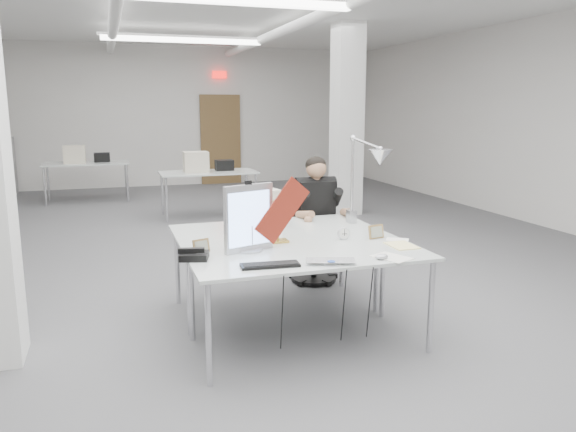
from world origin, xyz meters
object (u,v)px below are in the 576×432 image
(architect_lamp, at_px, (364,176))
(monitor, at_px, (249,218))
(seated_person, at_px, (316,199))
(office_chair, at_px, (314,239))
(bankers_lamp, at_px, (278,221))
(desk_phone, at_px, (194,256))
(desk_main, at_px, (309,254))
(beige_monitor, at_px, (255,208))
(laptop, at_px, (331,264))

(architect_lamp, bearing_deg, monitor, -174.90)
(seated_person, bearing_deg, office_chair, 92.11)
(office_chair, height_order, architect_lamp, architect_lamp)
(bankers_lamp, bearing_deg, monitor, -154.57)
(monitor, xyz_separation_m, bankers_lamp, (0.29, 0.20, -0.08))
(seated_person, distance_m, monitor, 1.67)
(desk_phone, relative_size, architect_lamp, 0.21)
(desk_main, bearing_deg, architect_lamp, 41.13)
(office_chair, relative_size, desk_phone, 4.69)
(monitor, relative_size, bankers_lamp, 1.43)
(beige_monitor, bearing_deg, bankers_lamp, -95.66)
(office_chair, distance_m, architect_lamp, 1.17)
(monitor, height_order, desk_phone, monitor)
(seated_person, relative_size, architect_lamp, 0.87)
(office_chair, relative_size, architect_lamp, 0.99)
(office_chair, xyz_separation_m, seated_person, (0.00, -0.05, 0.43))
(bankers_lamp, distance_m, architect_lamp, 0.97)
(laptop, relative_size, desk_phone, 1.74)
(desk_main, distance_m, seated_person, 1.63)
(beige_monitor, xyz_separation_m, architect_lamp, (0.92, -0.33, 0.30))
(desk_phone, relative_size, beige_monitor, 0.53)
(desk_main, relative_size, laptop, 5.18)
(desk_main, relative_size, beige_monitor, 4.82)
(desk_main, bearing_deg, office_chair, 67.99)
(monitor, height_order, architect_lamp, architect_lamp)
(monitor, xyz_separation_m, laptop, (0.45, -0.56, -0.24))
(desk_main, xyz_separation_m, office_chair, (0.62, 1.54, -0.27))
(bankers_lamp, distance_m, beige_monitor, 0.60)
(monitor, bearing_deg, desk_main, -43.59)
(laptop, distance_m, bankers_lamp, 0.80)
(seated_person, height_order, beige_monitor, seated_person)
(bankers_lamp, height_order, desk_phone, bankers_lamp)
(seated_person, distance_m, laptop, 1.96)
(laptop, height_order, architect_lamp, architect_lamp)
(seated_person, bearing_deg, laptop, -105.43)
(desk_main, distance_m, desk_phone, 0.86)
(monitor, distance_m, laptop, 0.76)
(office_chair, distance_m, bankers_lamp, 1.45)
(monitor, height_order, beige_monitor, monitor)
(laptop, bearing_deg, bankers_lamp, 118.66)
(monitor, distance_m, bankers_lamp, 0.37)
(desk_main, height_order, seated_person, seated_person)
(laptop, distance_m, architect_lamp, 1.35)
(bankers_lamp, bearing_deg, desk_phone, -166.09)
(desk_main, xyz_separation_m, bankers_lamp, (-0.12, 0.40, 0.19))
(office_chair, bearing_deg, desk_phone, -133.18)
(seated_person, height_order, architect_lamp, architect_lamp)
(office_chair, distance_m, beige_monitor, 1.06)
(architect_lamp, bearing_deg, desk_main, -155.76)
(office_chair, relative_size, seated_person, 1.13)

